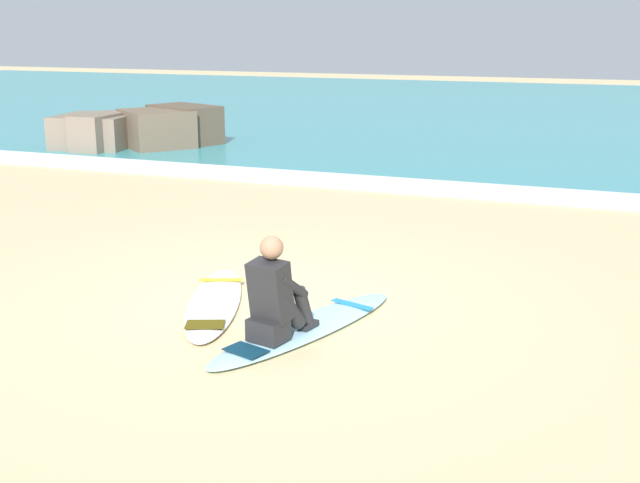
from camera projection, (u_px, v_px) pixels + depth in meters
name	position (u px, v px, depth m)	size (l,w,h in m)	color
ground_plane	(268.00, 304.00, 8.49)	(80.00, 80.00, 0.00)	#CCB584
sea	(531.00, 113.00, 26.69)	(80.00, 28.00, 0.10)	teal
breaking_foam	(426.00, 187.00, 14.37)	(80.00, 0.90, 0.11)	white
surfboard_main	(306.00, 328.00, 7.72)	(1.26, 2.62, 0.08)	#9ED1E5
surfer_seated	(276.00, 298.00, 7.32)	(0.47, 0.75, 0.95)	#232326
surfboard_spare_near	(214.00, 302.00, 8.43)	(1.36, 2.35, 0.08)	white
rock_outcrop_distant	(137.00, 131.00, 18.84)	(3.48, 3.16, 0.98)	#756656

